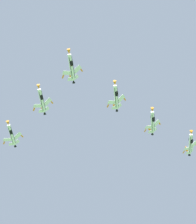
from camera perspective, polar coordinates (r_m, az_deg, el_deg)
The scene contains 6 objects.
fighter_jet_lead at distance 130.81m, azimuth -5.16°, elevation 8.65°, with size 8.91×15.87×5.78m.
fighter_jet_left_wing at distance 136.49m, azimuth 3.45°, elevation 2.98°, with size 9.13×15.87×5.48m.
fighter_jet_right_wing at distance 140.95m, azimuth -10.77°, elevation 2.26°, with size 8.81×15.87×5.92m.
fighter_jet_left_outer at distance 148.69m, azimuth 10.40°, elevation -1.85°, with size 9.00×15.87×5.63m.
fighter_jet_right_outer at distance 155.77m, azimuth -16.28°, elevation -4.16°, with size 9.26×15.87×5.41m.
fighter_jet_trail_slot at distance 160.17m, azimuth 17.31°, elevation -5.79°, with size 8.93×15.87×5.74m.
Camera 1 is at (-0.34, -5.86, 1.42)m, focal length 47.58 mm.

